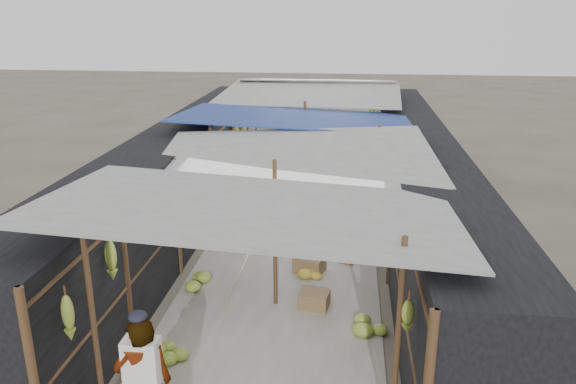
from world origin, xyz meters
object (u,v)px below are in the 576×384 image
at_px(black_basin, 335,219).
at_px(shopper_blue, 306,180).
at_px(crate_near, 310,264).
at_px(vendor_seated, 356,164).

bearing_deg(black_basin, shopper_blue, 125.92).
relative_size(crate_near, shopper_blue, 0.39).
xyz_separation_m(black_basin, shopper_blue, (-0.78, 1.08, 0.62)).
xyz_separation_m(crate_near, black_basin, (0.40, 2.77, -0.08)).
bearing_deg(shopper_blue, black_basin, -78.45).
distance_m(crate_near, shopper_blue, 3.91).
bearing_deg(crate_near, shopper_blue, 113.44).
distance_m(black_basin, vendor_seated, 3.89).
distance_m(crate_near, black_basin, 2.80).
height_order(crate_near, vendor_seated, vendor_seated).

